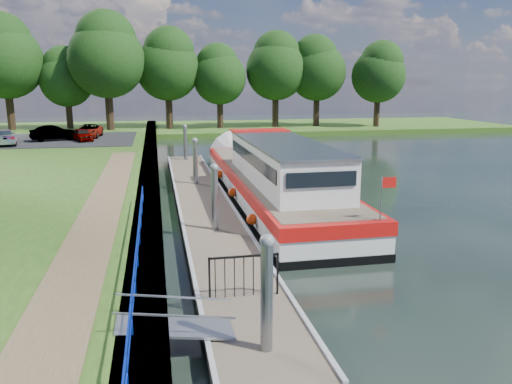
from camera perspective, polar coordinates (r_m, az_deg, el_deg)
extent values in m
plane|color=black|center=(11.66, 0.62, -18.06)|extent=(160.00, 160.00, 0.00)
cube|color=#473D2D|center=(25.44, -12.15, -0.39)|extent=(1.10, 90.00, 0.78)
cube|color=#2C5017|center=(63.66, 1.43, 7.39)|extent=(60.00, 18.00, 0.60)
cube|color=brown|center=(18.69, -18.06, -4.08)|extent=(1.60, 40.00, 0.05)
cube|color=black|center=(48.91, -21.94, 5.56)|extent=(14.00, 12.00, 0.06)
cube|color=#0C2DBF|center=(13.59, -13.60, -7.01)|extent=(0.04, 18.00, 0.04)
cube|color=#0C2DBF|center=(13.71, -13.52, -8.39)|extent=(0.03, 18.00, 0.03)
cylinder|color=#0C2DBF|center=(9.19, -14.55, -19.35)|extent=(0.04, 0.04, 0.72)
cylinder|color=#0C2DBF|center=(10.95, -14.03, -13.87)|extent=(0.04, 0.04, 0.72)
cylinder|color=#0C2DBF|center=(12.77, -13.67, -9.92)|extent=(0.04, 0.04, 0.72)
cylinder|color=#0C2DBF|center=(14.64, -13.40, -6.97)|extent=(0.04, 0.04, 0.72)
cylinder|color=#0C2DBF|center=(16.54, -13.20, -4.70)|extent=(0.04, 0.04, 0.72)
cylinder|color=#0C2DBF|center=(18.47, -13.04, -2.89)|extent=(0.04, 0.04, 0.72)
cylinder|color=#0C2DBF|center=(20.40, -12.91, -1.43)|extent=(0.04, 0.04, 0.72)
cylinder|color=#0C2DBF|center=(22.35, -12.80, -0.22)|extent=(0.04, 0.04, 0.72)
cube|color=brown|center=(23.60, -5.97, -1.44)|extent=(2.50, 30.00, 0.24)
cube|color=#9EA0A3|center=(12.49, -0.37, -15.58)|extent=(2.30, 5.00, 0.30)
cube|color=#9EA0A3|center=(19.83, -4.83, -4.81)|extent=(2.30, 5.00, 0.30)
cube|color=#9EA0A3|center=(27.54, -6.78, 0.06)|extent=(2.30, 5.00, 0.30)
cube|color=#9EA0A3|center=(35.38, -7.86, 2.79)|extent=(2.30, 5.00, 0.30)
cube|color=#9EA0A3|center=(23.70, -3.12, -0.95)|extent=(0.12, 30.00, 0.06)
cube|color=#9EA0A3|center=(23.49, -8.87, -1.21)|extent=(0.12, 30.00, 0.06)
cylinder|color=gray|center=(10.71, 1.21, -14.31)|extent=(0.26, 0.26, 3.40)
sphere|color=gray|center=(10.06, 1.25, -5.63)|extent=(0.30, 0.30, 0.30)
cylinder|color=gray|center=(19.06, -4.71, -2.23)|extent=(0.26, 0.26, 3.40)
sphere|color=gray|center=(18.71, -4.80, 2.81)|extent=(0.30, 0.30, 0.30)
cylinder|color=gray|center=(27.83, -6.92, 2.39)|extent=(0.26, 0.26, 3.40)
sphere|color=gray|center=(27.58, -7.01, 5.87)|extent=(0.30, 0.30, 0.30)
cylinder|color=gray|center=(36.70, -8.07, 4.79)|extent=(0.26, 0.26, 3.40)
sphere|color=gray|center=(36.52, -8.15, 7.43)|extent=(0.30, 0.30, 0.30)
cube|color=#A5A8AD|center=(11.62, -9.19, -14.98)|extent=(2.58, 1.00, 0.43)
cube|color=#A5A8AD|center=(10.96, -9.17, -13.80)|extent=(2.58, 0.04, 0.41)
cube|color=#A5A8AD|center=(11.83, -9.38, -11.76)|extent=(2.58, 0.04, 0.41)
cube|color=black|center=(13.05, -5.35, -9.84)|extent=(0.05, 0.05, 1.15)
cube|color=black|center=(13.34, 2.46, -9.29)|extent=(0.05, 0.05, 1.15)
cube|color=black|center=(12.98, -1.41, -7.37)|extent=(1.85, 0.05, 0.05)
cube|color=black|center=(13.07, -4.68, -9.80)|extent=(0.02, 0.02, 1.10)
cube|color=black|center=(13.10, -3.58, -9.73)|extent=(0.02, 0.02, 1.10)
cube|color=black|center=(13.13, -2.48, -9.66)|extent=(0.02, 0.02, 1.10)
cube|color=black|center=(13.17, -1.40, -9.58)|extent=(0.02, 0.02, 1.10)
cube|color=black|center=(13.21, -0.31, -9.51)|extent=(0.02, 0.02, 1.10)
cube|color=black|center=(13.26, 0.76, -9.42)|extent=(0.02, 0.02, 1.10)
cube|color=black|center=(13.31, 1.83, -9.34)|extent=(0.02, 0.02, 1.10)
cube|color=black|center=(25.88, 1.62, -0.72)|extent=(4.00, 20.00, 0.55)
cube|color=silver|center=(25.75, 1.63, 0.58)|extent=(3.96, 19.90, 0.65)
cube|color=red|center=(25.64, 1.64, 1.80)|extent=(4.04, 20.00, 0.48)
cube|color=brown|center=(25.60, 1.64, 2.33)|extent=(3.68, 19.20, 0.04)
cone|color=silver|center=(35.81, -2.13, 3.83)|extent=(4.00, 1.50, 4.00)
cube|color=silver|center=(23.06, 3.06, 3.41)|extent=(3.00, 11.00, 1.75)
cube|color=gray|center=(22.93, 3.08, 5.68)|extent=(3.10, 11.20, 0.10)
cube|color=black|center=(22.69, -0.67, 3.92)|extent=(0.04, 10.00, 0.55)
cube|color=black|center=(23.44, 6.67, 4.11)|extent=(0.04, 10.00, 0.55)
cube|color=black|center=(28.38, 0.26, 5.64)|extent=(2.60, 0.04, 0.55)
cube|color=black|center=(17.78, 7.52, 1.42)|extent=(2.60, 0.04, 0.55)
cube|color=red|center=(27.96, 0.41, 7.08)|extent=(3.20, 1.60, 0.06)
cylinder|color=gray|center=(16.93, 14.10, -0.80)|extent=(0.05, 0.05, 1.50)
cube|color=red|center=(16.92, 14.96, 1.06)|extent=(0.50, 0.02, 0.35)
sphere|color=#FA460D|center=(19.61, -0.46, -3.13)|extent=(0.44, 0.44, 0.44)
sphere|color=#FA460D|center=(24.39, -2.70, -0.03)|extent=(0.44, 0.44, 0.44)
sphere|color=#FA460D|center=(29.25, -4.20, 2.04)|extent=(0.44, 0.44, 0.44)
imported|color=#594C47|center=(19.49, 2.15, 1.75)|extent=(0.55, 0.71, 1.72)
cylinder|color=#332316|center=(61.23, -26.25, 8.19)|extent=(0.83, 0.83, 4.21)
sphere|color=black|center=(61.19, -26.74, 13.20)|extent=(7.95, 7.95, 7.95)
sphere|color=black|center=(61.45, -27.11, 15.02)|extent=(6.31, 6.31, 6.31)
cylinder|color=#332316|center=(60.55, -20.54, 8.11)|extent=(0.70, 0.70, 3.10)
sphere|color=black|center=(60.43, -20.83, 11.85)|extent=(5.85, 5.85, 5.85)
sphere|color=black|center=(60.64, -21.08, 13.21)|extent=(4.65, 4.65, 4.65)
cylinder|color=#332316|center=(57.47, -16.38, 8.80)|extent=(0.84, 0.84, 4.29)
sphere|color=black|center=(57.43, -16.72, 14.26)|extent=(8.10, 8.10, 8.10)
sphere|color=black|center=(57.69, -16.79, 16.26)|extent=(6.44, 6.44, 6.44)
cylinder|color=#332316|center=(59.30, -9.89, 8.99)|extent=(0.79, 0.79, 3.83)
sphere|color=black|center=(59.23, -10.07, 13.72)|extent=(7.24, 7.24, 7.24)
sphere|color=black|center=(59.08, -9.94, 15.49)|extent=(5.75, 5.75, 5.75)
cylinder|color=#332316|center=(59.52, -4.12, 8.87)|extent=(0.72, 0.72, 3.26)
sphere|color=black|center=(59.41, -4.18, 12.89)|extent=(6.16, 6.16, 6.16)
sphere|color=black|center=(59.66, -4.43, 14.36)|extent=(4.89, 4.89, 4.89)
cylinder|color=#332316|center=(61.02, 2.23, 9.23)|extent=(0.78, 0.78, 3.77)
sphere|color=black|center=(60.94, 2.27, 13.76)|extent=(7.13, 7.13, 7.13)
sphere|color=black|center=(61.27, 2.35, 15.42)|extent=(5.66, 5.66, 5.66)
cylinder|color=#332316|center=(62.46, 6.90, 9.16)|extent=(0.77, 0.77, 3.65)
sphere|color=black|center=(62.37, 7.02, 13.44)|extent=(6.89, 6.89, 6.89)
sphere|color=black|center=(62.33, 6.73, 15.03)|extent=(5.47, 5.47, 5.47)
cylinder|color=#332316|center=(63.33, 13.62, 8.84)|extent=(0.74, 0.74, 3.41)
sphere|color=black|center=(63.23, 13.83, 12.78)|extent=(6.43, 6.43, 6.43)
sphere|color=black|center=(63.17, 14.19, 14.22)|extent=(5.11, 5.11, 5.11)
imported|color=#999999|center=(46.79, -19.24, 6.21)|extent=(2.39, 3.48, 1.10)
imported|color=#999999|center=(47.91, -22.05, 6.26)|extent=(4.26, 2.55, 1.33)
imported|color=#999999|center=(46.31, -26.90, 5.62)|extent=(3.10, 4.81, 1.30)
imported|color=#999999|center=(49.51, -18.57, 6.64)|extent=(2.36, 4.56, 1.23)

